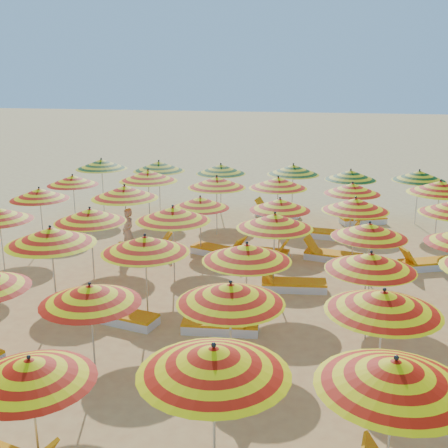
# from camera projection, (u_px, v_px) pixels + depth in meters

# --- Properties ---
(ground) EXTENTS (120.00, 120.00, 0.00)m
(ground) POSITION_uv_depth(u_px,v_px,m) (221.00, 286.00, 15.12)
(ground) COLOR #EDBF69
(ground) RESTS_ON ground
(umbrella_2) EXTENTS (2.06, 2.06, 1.93)m
(umbrella_2) POSITION_uv_depth(u_px,v_px,m) (30.00, 370.00, 7.69)
(umbrella_2) COLOR silver
(umbrella_2) RESTS_ON ground
(umbrella_3) EXTENTS (2.44, 2.44, 2.22)m
(umbrella_3) POSITION_uv_depth(u_px,v_px,m) (214.00, 361.00, 7.43)
(umbrella_3) COLOR silver
(umbrella_3) RESTS_ON ground
(umbrella_4) EXTENTS (2.37, 2.37, 2.19)m
(umbrella_4) POSITION_uv_depth(u_px,v_px,m) (395.00, 374.00, 7.16)
(umbrella_4) COLOR silver
(umbrella_4) RESTS_ON ground
(umbrella_8) EXTENTS (2.07, 2.07, 1.97)m
(umbrella_8) POSITION_uv_depth(u_px,v_px,m) (90.00, 294.00, 10.16)
(umbrella_8) COLOR silver
(umbrella_8) RESTS_ON ground
(umbrella_9) EXTENTS (2.27, 2.27, 2.08)m
(umbrella_9) POSITION_uv_depth(u_px,v_px,m) (231.00, 293.00, 9.94)
(umbrella_9) COLOR silver
(umbrella_9) RESTS_ON ground
(umbrella_10) EXTENTS (2.04, 2.04, 2.12)m
(umbrella_10) POSITION_uv_depth(u_px,v_px,m) (384.00, 302.00, 9.51)
(umbrella_10) COLOR silver
(umbrella_10) RESTS_ON ground
(umbrella_13) EXTENTS (2.40, 2.40, 2.20)m
(umbrella_13) POSITION_uv_depth(u_px,v_px,m) (51.00, 236.00, 12.92)
(umbrella_13) COLOR silver
(umbrella_13) RESTS_ON ground
(umbrella_14) EXTENTS (2.47, 2.47, 2.12)m
(umbrella_14) POSITION_uv_depth(u_px,v_px,m) (145.00, 244.00, 12.58)
(umbrella_14) COLOR silver
(umbrella_14) RESTS_ON ground
(umbrella_15) EXTENTS (2.27, 2.27, 2.08)m
(umbrella_15) POSITION_uv_depth(u_px,v_px,m) (247.00, 252.00, 12.12)
(umbrella_15) COLOR silver
(umbrella_15) RESTS_ON ground
(umbrella_16) EXTENTS (2.51, 2.51, 2.03)m
(umbrella_16) POSITION_uv_depth(u_px,v_px,m) (371.00, 262.00, 11.70)
(umbrella_16) COLOR silver
(umbrella_16) RESTS_ON ground
(umbrella_19) EXTENTS (1.97, 1.97, 2.07)m
(umbrella_19) POSITION_uv_depth(u_px,v_px,m) (90.00, 215.00, 15.17)
(umbrella_19) COLOR silver
(umbrella_19) RESTS_ON ground
(umbrella_20) EXTENTS (2.08, 2.08, 2.15)m
(umbrella_20) POSITION_uv_depth(u_px,v_px,m) (173.00, 214.00, 15.04)
(umbrella_20) COLOR silver
(umbrella_20) RESTS_ON ground
(umbrella_21) EXTENTS (2.04, 2.04, 2.12)m
(umbrella_21) POSITION_uv_depth(u_px,v_px,m) (275.00, 221.00, 14.46)
(umbrella_21) COLOR silver
(umbrella_21) RESTS_ON ground
(umbrella_22) EXTENTS (2.28, 2.28, 2.01)m
(umbrella_22) POSITION_uv_depth(u_px,v_px,m) (369.00, 230.00, 13.96)
(umbrella_22) COLOR silver
(umbrella_22) RESTS_ON ground
(umbrella_24) EXTENTS (2.47, 2.47, 2.00)m
(umbrella_24) POSITION_uv_depth(u_px,v_px,m) (39.00, 194.00, 18.01)
(umbrella_24) COLOR silver
(umbrella_24) RESTS_ON ground
(umbrella_25) EXTENTS (2.29, 2.29, 2.21)m
(umbrella_25) POSITION_uv_depth(u_px,v_px,m) (125.00, 192.00, 17.42)
(umbrella_25) COLOR silver
(umbrella_25) RESTS_ON ground
(umbrella_26) EXTENTS (2.16, 2.16, 1.91)m
(umbrella_26) POSITION_uv_depth(u_px,v_px,m) (200.00, 202.00, 17.22)
(umbrella_26) COLOR silver
(umbrella_26) RESTS_ON ground
(umbrella_27) EXTENTS (2.23, 2.23, 1.95)m
(umbrella_27) POSITION_uv_depth(u_px,v_px,m) (280.00, 204.00, 16.82)
(umbrella_27) COLOR silver
(umbrella_27) RESTS_ON ground
(umbrella_28) EXTENTS (2.41, 2.41, 2.08)m
(umbrella_28) POSITION_uv_depth(u_px,v_px,m) (355.00, 204.00, 16.32)
(umbrella_28) COLOR silver
(umbrella_28) RESTS_ON ground
(umbrella_30) EXTENTS (2.23, 2.23, 1.96)m
(umbrella_30) POSITION_uv_depth(u_px,v_px,m) (73.00, 180.00, 20.35)
(umbrella_30) COLOR silver
(umbrella_30) RESTS_ON ground
(umbrella_31) EXTENTS (2.73, 2.73, 2.22)m
(umbrella_31) POSITION_uv_depth(u_px,v_px,m) (148.00, 176.00, 20.01)
(umbrella_31) COLOR silver
(umbrella_31) RESTS_ON ground
(umbrella_32) EXTENTS (2.49, 2.49, 2.13)m
(umbrella_32) POSITION_uv_depth(u_px,v_px,m) (217.00, 182.00, 19.25)
(umbrella_32) COLOR silver
(umbrella_32) RESTS_ON ground
(umbrella_33) EXTENTS (2.29, 2.29, 2.12)m
(umbrella_33) POSITION_uv_depth(u_px,v_px,m) (278.00, 183.00, 19.20)
(umbrella_33) COLOR silver
(umbrella_33) RESTS_ON ground
(umbrella_34) EXTENTS (2.46, 2.46, 2.00)m
(umbrella_34) POSITION_uv_depth(u_px,v_px,m) (352.00, 189.00, 18.78)
(umbrella_34) COLOR silver
(umbrella_34) RESTS_ON ground
(umbrella_35) EXTENTS (2.29, 2.29, 2.22)m
(umbrella_35) POSITION_uv_depth(u_px,v_px,m) (440.00, 187.00, 18.09)
(umbrella_35) COLOR silver
(umbrella_35) RESTS_ON ground
(umbrella_36) EXTENTS (2.37, 2.37, 2.18)m
(umbrella_36) POSITION_uv_depth(u_px,v_px,m) (101.00, 164.00, 22.53)
(umbrella_36) COLOR silver
(umbrella_36) RESTS_ON ground
(umbrella_37) EXTENTS (2.71, 2.71, 2.17)m
(umbrella_37) POSITION_uv_depth(u_px,v_px,m) (159.00, 166.00, 22.12)
(umbrella_37) COLOR silver
(umbrella_37) RESTS_ON ground
(umbrella_38) EXTENTS (2.06, 2.06, 2.08)m
(umbrella_38) POSITION_uv_depth(u_px,v_px,m) (221.00, 169.00, 21.97)
(umbrella_38) COLOR silver
(umbrella_38) RESTS_ON ground
(umbrella_39) EXTENTS (2.42, 2.42, 2.14)m
(umbrella_39) POSITION_uv_depth(u_px,v_px,m) (293.00, 170.00, 21.54)
(umbrella_39) COLOR silver
(umbrella_39) RESTS_ON ground
(umbrella_40) EXTENTS (2.17, 2.17, 2.04)m
(umbrella_40) POSITION_uv_depth(u_px,v_px,m) (351.00, 175.00, 20.94)
(umbrella_40) COLOR silver
(umbrella_40) RESTS_ON ground
(umbrella_41) EXTENTS (2.44, 2.44, 2.09)m
(umbrella_41) POSITION_uv_depth(u_px,v_px,m) (419.00, 176.00, 20.59)
(umbrella_41) COLOR silver
(umbrella_41) RESTS_ON ground
(lounger_6) EXTENTS (1.81, 0.90, 0.69)m
(lounger_6) POSITION_uv_depth(u_px,v_px,m) (201.00, 381.00, 10.28)
(lounger_6) COLOR white
(lounger_6) RESTS_ON ground
(lounger_8) EXTENTS (1.82, 0.97, 0.69)m
(lounger_8) POSITION_uv_depth(u_px,v_px,m) (120.00, 316.00, 12.95)
(lounger_8) COLOR white
(lounger_8) RESTS_ON ground
(lounger_9) EXTENTS (1.77, 0.72, 0.69)m
(lounger_9) POSITION_uv_depth(u_px,v_px,m) (223.00, 325.00, 12.49)
(lounger_9) COLOR white
(lounger_9) RESTS_ON ground
(lounger_11) EXTENTS (1.78, 0.76, 0.69)m
(lounger_11) POSITION_uv_depth(u_px,v_px,m) (292.00, 285.00, 14.81)
(lounger_11) COLOR white
(lounger_11) RESTS_ON ground
(lounger_12) EXTENTS (1.83, 1.06, 0.69)m
(lounger_12) POSITION_uv_depth(u_px,v_px,m) (147.00, 247.00, 17.94)
(lounger_12) COLOR white
(lounger_12) RESTS_ON ground
(lounger_13) EXTENTS (1.83, 1.13, 0.69)m
(lounger_13) POSITION_uv_depth(u_px,v_px,m) (219.00, 251.00, 17.52)
(lounger_13) COLOR white
(lounger_13) RESTS_ON ground
(lounger_14) EXTENTS (1.78, 0.76, 0.69)m
(lounger_14) POSITION_uv_depth(u_px,v_px,m) (262.00, 253.00, 17.33)
(lounger_14) COLOR white
(lounger_14) RESTS_ON ground
(lounger_15) EXTENTS (1.82, 0.94, 0.69)m
(lounger_15) POSITION_uv_depth(u_px,v_px,m) (332.00, 256.00, 17.08)
(lounger_15) COLOR white
(lounger_15) RESTS_ON ground
(lounger_16) EXTENTS (1.82, 1.18, 0.69)m
(lounger_16) POSITION_uv_depth(u_px,v_px,m) (427.00, 264.00, 16.38)
(lounger_16) COLOR white
(lounger_16) RESTS_ON ground
(lounger_17) EXTENTS (1.79, 0.78, 0.69)m
(lounger_17) POSITION_uv_depth(u_px,v_px,m) (334.00, 234.00, 19.25)
(lounger_17) COLOR white
(lounger_17) RESTS_ON ground
(lounger_18) EXTENTS (1.82, 0.93, 0.69)m
(lounger_18) POSITION_uv_depth(u_px,v_px,m) (276.00, 213.00, 22.06)
(lounger_18) COLOR white
(lounger_18) RESTS_ON ground
(lounger_19) EXTENTS (1.82, 1.18, 0.69)m
(lounger_19) POSITION_uv_depth(u_px,v_px,m) (362.00, 220.00, 21.07)
(lounger_19) COLOR white
(lounger_19) RESTS_ON ground
(beachgoer_a) EXTENTS (0.63, 0.63, 1.48)m
(beachgoer_a) POSITION_uv_depth(u_px,v_px,m) (128.00, 232.00, 17.50)
(beachgoer_a) COLOR tan
(beachgoer_a) RESTS_ON ground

